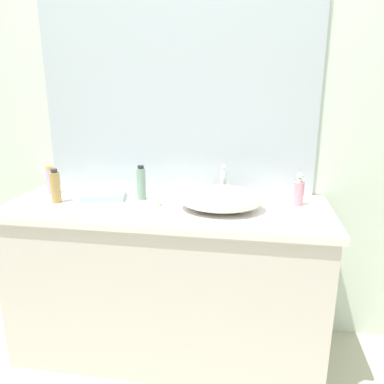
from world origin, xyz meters
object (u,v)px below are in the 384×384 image
perfume_bottle (56,187)px  spray_can (50,180)px  lotion_bottle (141,183)px  sink_basin (220,198)px  folded_hand_towel (104,196)px  candle_jar (155,202)px  soap_dispenser (299,192)px

perfume_bottle → spray_can: (-0.11, 0.15, -0.01)m
perfume_bottle → lotion_bottle: bearing=16.4°
sink_basin → folded_hand_towel: size_ratio=1.88×
candle_jar → folded_hand_towel: size_ratio=0.27×
sink_basin → perfume_bottle: bearing=-178.5°
spray_can → sink_basin: bearing=-7.5°
spray_can → candle_jar: (0.61, -0.11, -0.06)m
sink_basin → spray_can: bearing=172.5°
folded_hand_towel → perfume_bottle: bearing=-155.7°
soap_dispenser → spray_can: soap_dispenser is taller
folded_hand_towel → spray_can: bearing=171.2°
sink_basin → spray_can: (-0.94, 0.12, 0.02)m
sink_basin → candle_jar: size_ratio=6.94×
soap_dispenser → perfume_bottle: 1.21m
lotion_bottle → perfume_bottle: lotion_bottle is taller
lotion_bottle → spray_can: lotion_bottle is taller
sink_basin → folded_hand_towel: 0.62m
perfume_bottle → candle_jar: (0.50, 0.04, -0.06)m
soap_dispenser → lotion_bottle: (-0.79, -0.03, 0.02)m
soap_dispenser → lotion_bottle: lotion_bottle is taller
sink_basin → perfume_bottle: perfume_bottle is taller
sink_basin → folded_hand_towel: (-0.61, 0.07, -0.04)m
soap_dispenser → perfume_bottle: (-1.20, -0.15, 0.01)m
sink_basin → perfume_bottle: size_ratio=2.33×
lotion_bottle → perfume_bottle: size_ratio=1.03×
lotion_bottle → spray_can: (-0.52, 0.03, -0.01)m
perfume_bottle → folded_hand_towel: bearing=24.3°
sink_basin → soap_dispenser: (0.38, 0.13, 0.01)m
soap_dispenser → lotion_bottle: 0.79m
spray_can → perfume_bottle: bearing=-52.6°
lotion_bottle → folded_hand_towel: 0.21m
lotion_bottle → sink_basin: bearing=-13.3°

